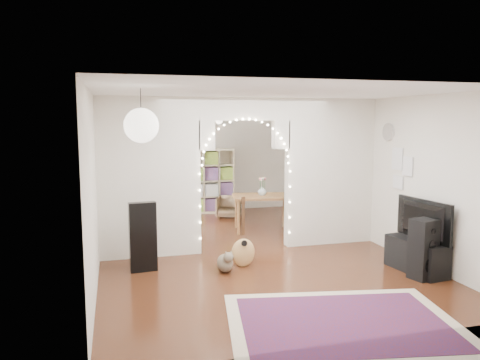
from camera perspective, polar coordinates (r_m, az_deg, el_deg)
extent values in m
plane|color=black|center=(8.53, 0.50, -8.39)|extent=(7.50, 7.50, 0.00)
cube|color=white|center=(8.22, 0.52, 10.04)|extent=(5.00, 7.50, 0.02)
cube|color=silver|center=(11.90, -4.38, 2.69)|extent=(5.00, 0.02, 2.70)
cube|color=silver|center=(4.81, 12.69, -4.40)|extent=(5.00, 0.02, 2.70)
cube|color=silver|center=(7.97, -17.07, 0.08)|extent=(0.02, 7.50, 2.70)
cube|color=silver|center=(9.26, 15.58, 1.10)|extent=(0.02, 7.50, 2.70)
cube|color=silver|center=(7.99, -10.97, 0.28)|extent=(1.70, 0.20, 2.70)
cube|color=silver|center=(8.85, 10.84, 0.97)|extent=(1.70, 0.20, 2.70)
cube|color=silver|center=(8.21, 0.52, 8.65)|extent=(1.60, 0.20, 0.40)
cube|color=white|center=(9.74, -16.60, 2.25)|extent=(0.04, 1.20, 1.40)
cylinder|color=white|center=(8.69, 17.66, 5.60)|extent=(0.03, 0.31, 0.31)
sphere|color=white|center=(5.52, -11.94, 6.52)|extent=(0.40, 0.40, 0.40)
cube|color=maroon|center=(5.71, 12.52, -16.65)|extent=(2.92, 2.38, 0.02)
cube|color=black|center=(7.34, -11.74, -6.82)|extent=(0.42, 0.17, 1.07)
ellipsoid|color=tan|center=(7.43, 0.39, -7.58)|extent=(0.39, 0.18, 0.46)
cube|color=#321B0E|center=(7.34, 0.39, -4.71)|extent=(0.05, 0.03, 0.52)
cube|color=#321B0E|center=(7.28, 0.39, -2.51)|extent=(0.06, 0.03, 0.11)
ellipsoid|color=brown|center=(7.28, -1.84, -10.09)|extent=(0.28, 0.40, 0.27)
sphere|color=brown|center=(7.10, -1.42, -9.41)|extent=(0.17, 0.17, 0.16)
cone|color=brown|center=(7.07, -1.74, -8.83)|extent=(0.05, 0.05, 0.06)
cone|color=brown|center=(7.08, -1.11, -8.78)|extent=(0.05, 0.05, 0.06)
cylinder|color=brown|center=(7.49, -2.35, -10.30)|extent=(0.06, 0.25, 0.08)
cube|color=black|center=(7.38, 21.44, -7.84)|extent=(0.41, 0.38, 0.89)
cylinder|color=black|center=(7.35, 22.32, -9.56)|extent=(0.25, 0.09, 0.26)
cylinder|color=black|center=(7.27, 22.43, -7.32)|extent=(0.14, 0.06, 0.14)
cylinder|color=black|center=(7.22, 22.51, -5.81)|extent=(0.08, 0.04, 0.08)
cube|color=black|center=(7.72, 20.70, -8.64)|extent=(0.52, 1.04, 0.50)
imported|color=black|center=(7.59, 20.90, -4.57)|extent=(0.28, 1.08, 0.62)
cube|color=#C1B48C|center=(11.70, -4.55, -0.09)|extent=(1.61, 0.72, 1.60)
cube|color=brown|center=(9.74, 2.71, -2.02)|extent=(1.32, 1.00, 0.05)
cylinder|color=brown|center=(9.44, -0.18, -4.64)|extent=(0.05, 0.05, 0.70)
cylinder|color=brown|center=(9.58, 6.05, -4.50)|extent=(0.05, 0.05, 0.70)
cylinder|color=brown|center=(10.06, -0.49, -3.89)|extent=(0.05, 0.05, 0.70)
cylinder|color=brown|center=(10.20, 5.36, -3.77)|extent=(0.05, 0.05, 0.70)
imported|color=white|center=(9.72, 2.72, -1.32)|extent=(0.21, 0.21, 0.19)
imported|color=#493724|center=(9.04, -7.91, -5.95)|extent=(0.54, 0.56, 0.49)
imported|color=#493724|center=(11.14, -1.40, -3.30)|extent=(0.72, 0.73, 0.51)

